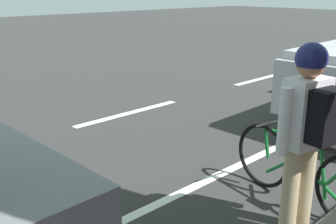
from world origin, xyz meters
TOP-DOWN VIEW (x-y plane):
  - bicycle_at_curb at (1.18, -8.69)m, footprint 1.75×0.46m
  - cyclist_with_backpack at (1.40, -9.14)m, footprint 0.46×0.61m

SIDE VIEW (x-z plane):
  - bicycle_at_curb at x=1.18m, z-range -0.01..0.77m
  - cyclist_with_backpack at x=1.40m, z-range 0.19..1.91m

